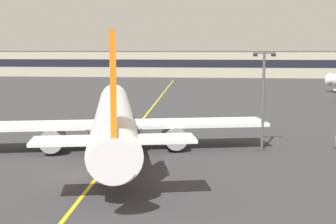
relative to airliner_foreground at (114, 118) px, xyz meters
name	(u,v)px	position (x,y,z in m)	size (l,w,h in m)	color
ground_plane	(84,174)	(-0.58, -9.10, -3.37)	(400.00, 400.00, 0.00)	#353538
taxiway_centreline	(142,120)	(-0.58, 20.90, -3.37)	(0.30, 180.00, 0.01)	yellow
airliner_foreground	(114,118)	(0.00, 0.00, 0.00)	(32.26, 41.07, 11.65)	white
apron_lamp_post	(263,99)	(15.18, 1.86, 2.00)	(2.24, 0.90, 10.18)	#515156
safety_cone_by_nose_gear	(156,122)	(1.97, 17.27, -3.11)	(0.44, 0.44, 0.55)	orange
terminal_building	(171,63)	(-7.41, 130.41, 1.66)	(140.26, 12.40, 10.04)	#B2A893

